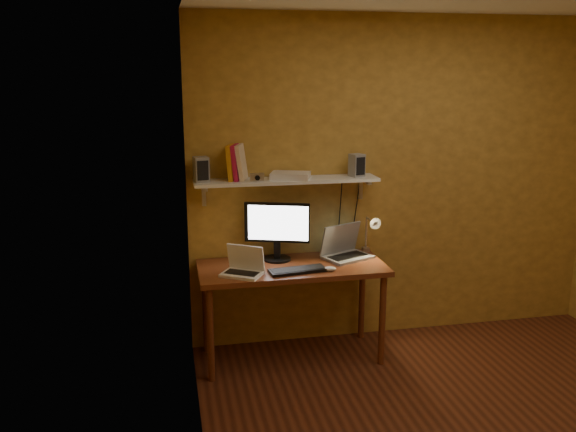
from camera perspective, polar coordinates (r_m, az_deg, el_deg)
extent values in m
cube|color=gold|center=(5.02, 10.28, 3.26)|extent=(3.40, 0.02, 2.60)
cube|color=gold|center=(3.10, -8.48, -3.12)|extent=(0.02, 3.20, 2.60)
cube|color=brown|center=(4.58, 0.38, -4.88)|extent=(1.40, 0.60, 0.04)
cylinder|color=brown|center=(4.42, -7.26, -10.97)|extent=(0.05, 0.05, 0.71)
cylinder|color=brown|center=(4.67, 8.81, -9.60)|extent=(0.05, 0.05, 0.71)
cylinder|color=brown|center=(4.86, -7.72, -8.63)|extent=(0.05, 0.05, 0.71)
cylinder|color=brown|center=(5.09, 6.93, -7.54)|extent=(0.05, 0.05, 0.71)
cube|color=silver|center=(4.61, -0.10, 3.35)|extent=(1.40, 0.25, 0.02)
cube|color=silver|center=(4.65, -7.88, 2.03)|extent=(0.03, 0.03, 0.18)
cube|color=silver|center=(4.89, 6.79, 2.63)|extent=(0.03, 0.03, 0.18)
cylinder|color=black|center=(4.70, -1.02, -4.03)|extent=(0.27, 0.27, 0.02)
cube|color=black|center=(4.68, -1.02, -3.12)|extent=(0.06, 0.05, 0.15)
cube|color=black|center=(4.62, -1.03, -0.62)|extent=(0.48, 0.18, 0.31)
cube|color=white|center=(4.61, -1.00, -0.66)|extent=(0.44, 0.15, 0.27)
cube|color=gray|center=(4.76, 5.59, -3.85)|extent=(0.42, 0.37, 0.02)
cube|color=black|center=(4.76, 5.60, -3.73)|extent=(0.33, 0.24, 0.00)
cube|color=gray|center=(4.79, 4.91, -2.10)|extent=(0.35, 0.21, 0.24)
cube|color=#152B42|center=(4.79, 4.91, -2.10)|extent=(0.31, 0.17, 0.20)
cube|color=silver|center=(4.37, -4.35, -5.45)|extent=(0.34, 0.31, 0.02)
cube|color=black|center=(4.36, -4.35, -5.32)|extent=(0.26, 0.21, 0.00)
cube|color=silver|center=(4.40, -3.96, -3.87)|extent=(0.26, 0.19, 0.19)
cube|color=black|center=(4.40, -3.96, -3.87)|extent=(0.23, 0.16, 0.16)
cube|color=black|center=(4.43, 0.90, -5.11)|extent=(0.43, 0.19, 0.02)
ellipsoid|color=silver|center=(4.46, 3.96, -4.95)|extent=(0.10, 0.08, 0.03)
cube|color=silver|center=(4.97, 7.28, -3.38)|extent=(0.05, 0.06, 0.08)
cylinder|color=silver|center=(4.93, 7.33, -1.71)|extent=(0.02, 0.02, 0.28)
cylinder|color=silver|center=(4.82, 7.68, -0.35)|extent=(0.01, 0.16, 0.01)
cone|color=silver|center=(4.75, 8.00, -0.58)|extent=(0.09, 0.09, 0.09)
sphere|color=#FFE0A5|center=(4.73, 8.08, -0.64)|extent=(0.04, 0.04, 0.04)
cube|color=gray|center=(4.51, -8.13, 4.33)|extent=(0.12, 0.12, 0.18)
cube|color=gray|center=(4.72, 6.46, 4.74)|extent=(0.12, 0.12, 0.17)
cube|color=#C27C1A|center=(4.55, -5.31, 5.00)|extent=(0.11, 0.19, 0.27)
cube|color=#AD1440|center=(4.55, -4.84, 5.02)|extent=(0.11, 0.19, 0.27)
cube|color=beige|center=(4.56, -4.38, 5.04)|extent=(0.12, 0.19, 0.27)
cube|color=silver|center=(4.49, -2.92, 3.63)|extent=(0.10, 0.03, 0.06)
cylinder|color=black|center=(4.48, -2.89, 3.59)|extent=(0.04, 0.02, 0.04)
cube|color=silver|center=(4.60, 0.23, 3.81)|extent=(0.34, 0.28, 0.05)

